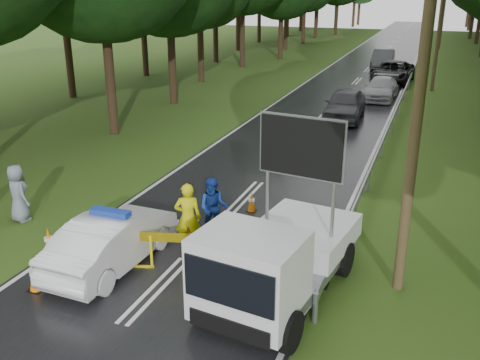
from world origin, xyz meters
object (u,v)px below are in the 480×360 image
at_px(civilian, 214,208).
at_px(queue_car_fourth, 383,59).
at_px(barrier, 179,243).
at_px(police_sedan, 113,241).
at_px(officer, 188,218).
at_px(work_truck, 275,259).
at_px(queue_car_second, 381,89).
at_px(queue_car_third, 393,72).
at_px(queue_car_first, 345,104).

relative_size(civilian, queue_car_fourth, 0.36).
bearing_deg(civilian, barrier, -106.10).
xyz_separation_m(police_sedan, officer, (1.40, 1.36, 0.26)).
distance_m(work_truck, queue_car_second, 23.63).
bearing_deg(police_sedan, barrier, -165.20).
bearing_deg(queue_car_fourth, police_sedan, -95.56).
bearing_deg(police_sedan, queue_car_second, -97.06).
relative_size(work_truck, civilian, 3.00).
relative_size(police_sedan, queue_car_third, 0.76).
bearing_deg(work_truck, queue_car_third, 98.83).
height_order(barrier, civilian, civilian).
xyz_separation_m(work_truck, queue_car_first, (-1.53, 17.62, -0.27)).
xyz_separation_m(police_sedan, queue_car_third, (4.00, 29.44, 0.08)).
bearing_deg(queue_car_third, police_sedan, -94.82).
height_order(work_truck, queue_car_first, work_truck).
relative_size(queue_car_second, queue_car_third, 0.81).
height_order(police_sedan, queue_car_third, queue_car_third).
height_order(barrier, queue_car_third, queue_car_third).
xyz_separation_m(police_sedan, queue_car_second, (3.83, 23.44, -0.04)).
bearing_deg(queue_car_second, officer, -94.38).
height_order(officer, queue_car_third, officer).
relative_size(police_sedan, barrier, 1.81).
xyz_separation_m(barrier, queue_car_fourth, (0.92, 36.06, 0.03)).
relative_size(queue_car_first, queue_car_fourth, 0.98).
relative_size(barrier, civilian, 1.34).
relative_size(civilian, queue_car_second, 0.39).
relative_size(barrier, officer, 1.22).
height_order(civilian, queue_car_second, civilian).
bearing_deg(officer, civilian, -128.90).
bearing_deg(civilian, work_truck, -59.30).
xyz_separation_m(barrier, civilian, (0.08, 2.00, 0.12)).
bearing_deg(barrier, queue_car_fourth, 72.89).
relative_size(police_sedan, queue_car_first, 0.91).
relative_size(queue_car_first, queue_car_second, 1.04).
distance_m(queue_car_second, queue_car_fourth, 13.06).
relative_size(barrier, queue_car_first, 0.50).
distance_m(work_truck, queue_car_third, 29.62).
distance_m(police_sedan, barrier, 1.66).
bearing_deg(officer, barrier, 80.01).
xyz_separation_m(officer, queue_car_third, (2.60, 28.07, -0.18)).
relative_size(work_truck, queue_car_first, 1.12).
bearing_deg(queue_car_first, officer, -96.87).
bearing_deg(queue_car_second, queue_car_third, 90.31).
distance_m(work_truck, officer, 3.21).
distance_m(work_truck, queue_car_first, 17.69).
relative_size(barrier, queue_car_second, 0.52).
bearing_deg(barrier, queue_car_second, 68.88).
xyz_separation_m(police_sedan, work_truck, (4.21, -0.18, 0.37)).
distance_m(barrier, queue_car_first, 17.11).
distance_m(queue_car_first, queue_car_third, 12.07).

